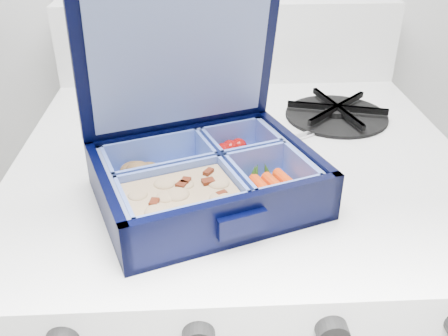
{
  "coord_description": "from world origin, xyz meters",
  "views": [
    {
      "loc": [
        0.44,
        1.06,
        1.23
      ],
      "look_at": [
        0.46,
        1.56,
        0.94
      ],
      "focal_mm": 40.0,
      "sensor_mm": 36.0,
      "label": 1
    }
  ],
  "objects": [
    {
      "name": "fork",
      "position": [
        0.56,
        1.68,
        0.91
      ],
      "size": [
        0.15,
        0.1,
        0.01
      ],
      "primitive_type": null,
      "rotation": [
        0.0,
        0.0,
        -1.04
      ],
      "color": "silver",
      "rests_on": "stove"
    },
    {
      "name": "burner_grate_rear",
      "position": [
        0.34,
        1.81,
        0.92
      ],
      "size": [
        0.17,
        0.17,
        0.02
      ],
      "primitive_type": "cylinder",
      "rotation": [
        0.0,
        0.0,
        0.15
      ],
      "color": "black",
      "rests_on": "stove"
    },
    {
      "name": "bento_box",
      "position": [
        0.44,
        1.55,
        0.93
      ],
      "size": [
        0.29,
        0.26,
        0.06
      ],
      "primitive_type": null,
      "rotation": [
        0.0,
        0.0,
        0.35
      ],
      "color": "black",
      "rests_on": "stove"
    },
    {
      "name": "burner_grate",
      "position": [
        0.65,
        1.77,
        0.92
      ],
      "size": [
        0.19,
        0.19,
        0.02
      ],
      "primitive_type": "cylinder",
      "rotation": [
        0.0,
        0.0,
        -0.27
      ],
      "color": "black",
      "rests_on": "stove"
    }
  ]
}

